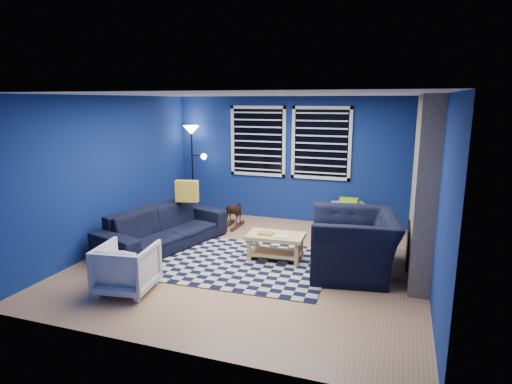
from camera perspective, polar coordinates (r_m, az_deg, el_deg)
floor at (r=6.63m, az=-0.47°, el=-9.27°), size 5.00×5.00×0.00m
ceiling at (r=6.17m, az=-0.51°, el=12.88°), size 5.00×5.00×0.00m
wall_back at (r=8.65m, az=5.05°, el=4.32°), size 5.00×0.00×5.00m
wall_left at (r=7.48m, az=-18.86°, el=2.49°), size 0.00×5.00×5.00m
wall_right at (r=5.95m, az=22.84°, el=-0.17°), size 0.00×5.00×5.00m
fireplace at (r=6.44m, az=21.29°, el=0.35°), size 0.65×2.00×2.50m
window_left at (r=8.78m, az=0.25°, el=6.79°), size 1.17×0.06×1.42m
window_right at (r=8.46m, az=8.67°, el=6.44°), size 1.17×0.06×1.42m
tv at (r=7.90m, az=21.68°, el=3.86°), size 0.07×1.00×0.58m
rug at (r=6.56m, az=-1.53°, el=-9.45°), size 2.55×2.07×0.02m
sofa at (r=7.32m, az=-12.16°, el=-4.69°), size 2.44×1.46×0.67m
armchair_big at (r=6.25m, az=12.85°, el=-6.72°), size 1.51×1.37×0.87m
armchair_bent at (r=5.80m, az=-16.85°, el=-9.65°), size 0.77×0.79×0.64m
rocking_horse at (r=8.29m, az=-3.15°, el=-2.72°), size 0.43×0.58×0.45m
coffee_table at (r=6.60m, az=2.60°, el=-6.60°), size 0.89×0.54×0.43m
cabinet at (r=8.40m, az=12.17°, el=-3.04°), size 0.69×0.56×0.59m
floor_lamp at (r=9.13m, az=-8.47°, el=6.58°), size 0.52×0.32×1.90m
throw_pillow at (r=7.59m, az=-9.19°, el=0.11°), size 0.41×0.19×0.38m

